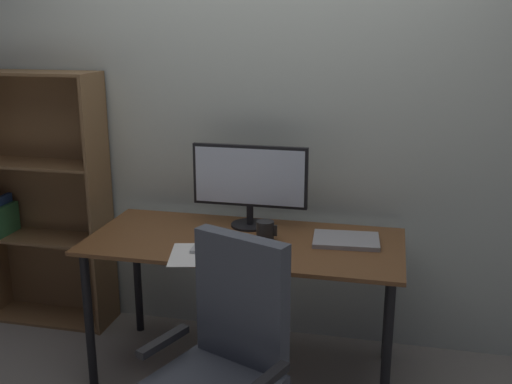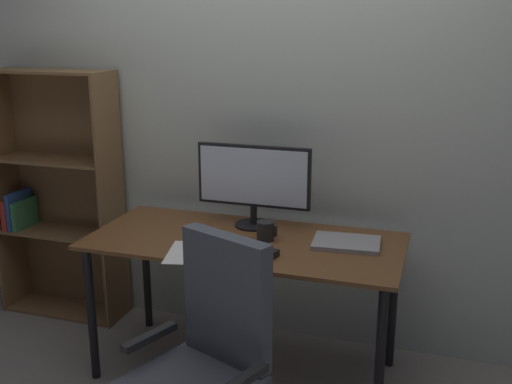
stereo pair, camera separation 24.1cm
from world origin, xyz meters
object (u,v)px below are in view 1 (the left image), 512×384
Objects in this scene: keyboard at (223,250)px; bookshelf at (42,201)px; monitor at (250,180)px; coffee_mug at (265,231)px; mouse at (273,254)px; office_chair at (221,382)px; desk at (244,256)px; laptop at (346,240)px.

bookshelf is at bearing 154.41° from keyboard.
coffee_mug is at bearing -56.77° from monitor.
bookshelf reaches higher than mouse.
office_chair reaches higher than mouse.
coffee_mug is (0.10, 0.02, 0.13)m from desk.
keyboard is 0.19× the size of bookshelf.
bookshelf is at bearing 163.51° from office_chair.
laptop is at bearing -8.54° from bookshelf.
laptop is (0.39, 0.06, -0.04)m from coffee_mug.
office_chair is 0.67× the size of bookshelf.
keyboard is at bearing -159.27° from laptop.
coffee_mug is 0.40m from laptop.
mouse is (0.21, -0.41, -0.24)m from monitor.
coffee_mug reaches higher than laptop.
bookshelf is (-1.44, 0.33, -0.04)m from coffee_mug.
desk is 4.88× the size of laptop.
keyboard is at bearing 127.16° from office_chair.
monitor is at bearing 123.23° from coffee_mug.
coffee_mug reaches higher than desk.
desk is at bearing -168.60° from coffee_mug.
monitor is 0.52m from mouse.
monitor reaches higher than coffee_mug.
office_chair reaches higher than keyboard.
mouse is 1.62m from bookshelf.
office_chair is (0.00, -0.82, -0.33)m from coffee_mug.
bookshelf reaches higher than monitor.
laptop is 0.32× the size of office_chair.
keyboard is at bearing -22.73° from bookshelf.
office_chair is at bearing -83.30° from mouse.
bookshelf is (-1.53, 0.55, -0.01)m from mouse.
laptop is (0.56, 0.26, 0.00)m from keyboard.
keyboard is 1.39m from bookshelf.
bookshelf is at bearing 173.83° from monitor.
desk is 1.39m from bookshelf.
monitor is 0.59m from laptop.
laptop is at bearing 8.88° from desk.
bookshelf is at bearing 167.01° from coffee_mug.
monitor reaches higher than office_chair.
bookshelf reaches higher than coffee_mug.
monitor is at bearing 81.64° from keyboard.
monitor is 0.30m from coffee_mug.
mouse is 0.06× the size of bookshelf.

